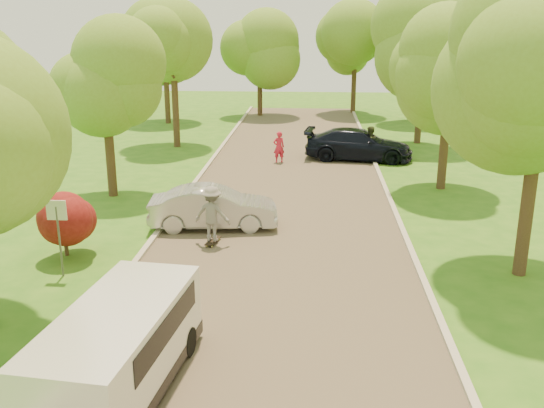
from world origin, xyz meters
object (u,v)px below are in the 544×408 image
(silver_sedan, at_px, (214,208))
(dark_sedan, at_px, (359,145))
(street_sign, at_px, (58,222))
(minivan, at_px, (120,349))
(longboard, at_px, (213,241))
(skateboarder, at_px, (212,214))
(person_striped, at_px, (279,147))
(person_olive, at_px, (369,144))

(silver_sedan, distance_m, dark_sedan, 12.32)
(street_sign, xyz_separation_m, minivan, (3.30, -5.23, -0.66))
(longboard, bearing_deg, skateboarder, -0.00)
(street_sign, relative_size, longboard, 2.33)
(person_striped, bearing_deg, street_sign, 50.86)
(dark_sedan, distance_m, person_olive, 0.67)
(silver_sedan, height_order, dark_sedan, dark_sedan)
(dark_sedan, relative_size, skateboarder, 3.06)
(person_striped, height_order, person_olive, person_olive)
(minivan, relative_size, person_olive, 2.70)
(street_sign, height_order, longboard, street_sign)
(skateboarder, xyz_separation_m, person_olive, (5.88, 12.11, -0.11))
(skateboarder, bearing_deg, minivan, 97.93)
(street_sign, xyz_separation_m, person_olive, (9.60, 14.88, -0.68))
(dark_sedan, bearing_deg, minivan, 171.21)
(minivan, xyz_separation_m, longboard, (0.41, 8.00, -0.81))
(silver_sedan, distance_m, longboard, 1.70)
(longboard, height_order, person_striped, person_striped)
(minivan, bearing_deg, skateboarder, 93.46)
(street_sign, xyz_separation_m, person_striped, (5.13, 14.37, -0.78))
(minivan, bearing_deg, person_olive, 79.03)
(person_striped, bearing_deg, dark_sedan, 173.88)
(silver_sedan, bearing_deg, longboard, -178.08)
(street_sign, distance_m, person_striped, 15.28)
(street_sign, height_order, minivan, street_sign)
(person_striped, distance_m, person_olive, 4.50)
(dark_sedan, relative_size, person_striped, 3.44)
(silver_sedan, bearing_deg, person_striped, -15.19)
(street_sign, xyz_separation_m, silver_sedan, (3.50, 4.35, -0.86))
(person_olive, bearing_deg, dark_sedan, -79.06)
(skateboarder, relative_size, person_olive, 0.99)
(longboard, xyz_separation_m, person_olive, (5.88, 12.11, 0.79))
(minivan, bearing_deg, longboard, 93.46)
(person_olive, bearing_deg, minivan, 34.74)
(silver_sedan, distance_m, person_striped, 10.16)
(street_sign, bearing_deg, person_striped, 70.38)
(minivan, distance_m, dark_sedan, 21.35)
(silver_sedan, xyz_separation_m, person_striped, (1.63, 10.03, 0.07))
(street_sign, height_order, person_olive, street_sign)
(person_olive, bearing_deg, longboard, 26.22)
(street_sign, distance_m, minivan, 6.22)
(longboard, xyz_separation_m, person_striped, (1.41, 11.60, 0.68))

